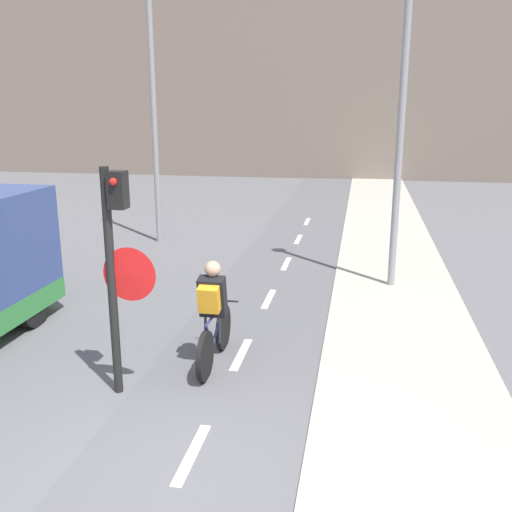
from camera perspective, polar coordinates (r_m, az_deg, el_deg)
ground_plane at (r=5.96m, az=-7.90°, el=-21.81°), size 120.00×120.00×0.00m
bike_lane at (r=5.96m, az=-7.88°, el=-21.69°), size 2.31×60.00×0.02m
building_row_background at (r=31.08m, az=7.88°, el=18.04°), size 60.00×5.20×10.66m
traffic_light_pole at (r=7.03m, az=-13.76°, el=-0.10°), size 0.67×0.26×2.86m
street_lamp_far at (r=15.17m, az=-10.36°, el=17.49°), size 0.36×0.36×7.08m
street_lamp_sidewalk at (r=11.30m, az=14.67°, el=18.30°), size 0.36×0.36×7.10m
cyclist_near at (r=7.92m, az=-4.30°, el=-6.12°), size 0.46×1.70×1.51m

